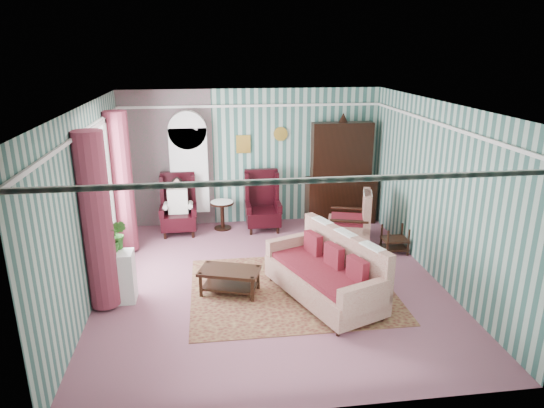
{
  "coord_description": "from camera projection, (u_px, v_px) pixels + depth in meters",
  "views": [
    {
      "loc": [
        -0.94,
        -7.17,
        3.72
      ],
      "look_at": [
        0.1,
        0.6,
        1.17
      ],
      "focal_mm": 32.0,
      "sensor_mm": 36.0,
      "label": 1
    }
  ],
  "objects": [
    {
      "name": "floor",
      "position": [
        271.0,
        282.0,
        8.03
      ],
      "size": [
        6.0,
        6.0,
        0.0
      ],
      "primitive_type": "plane",
      "color": "#864E5D",
      "rests_on": "ground"
    },
    {
      "name": "room_shell",
      "position": [
        230.0,
        163.0,
        7.49
      ],
      "size": [
        5.53,
        6.02,
        2.91
      ],
      "color": "#345F55",
      "rests_on": "ground"
    },
    {
      "name": "bookcase",
      "position": [
        190.0,
        176.0,
        10.19
      ],
      "size": [
        0.8,
        0.28,
        2.24
      ],
      "primitive_type": "cube",
      "color": "silver",
      "rests_on": "floor"
    },
    {
      "name": "dresser_hutch",
      "position": [
        342.0,
        170.0,
        10.46
      ],
      "size": [
        1.5,
        0.56,
        2.36
      ],
      "primitive_type": "cube",
      "color": "black",
      "rests_on": "floor"
    },
    {
      "name": "wingback_left",
      "position": [
        178.0,
        205.0,
        9.94
      ],
      "size": [
        0.76,
        0.8,
        1.25
      ],
      "primitive_type": "cube",
      "color": "black",
      "rests_on": "floor"
    },
    {
      "name": "wingback_right",
      "position": [
        263.0,
        201.0,
        10.16
      ],
      "size": [
        0.76,
        0.8,
        1.25
      ],
      "primitive_type": "cube",
      "color": "black",
      "rests_on": "floor"
    },
    {
      "name": "seated_woman",
      "position": [
        178.0,
        206.0,
        9.95
      ],
      "size": [
        0.44,
        0.4,
        1.18
      ],
      "primitive_type": null,
      "color": "white",
      "rests_on": "floor"
    },
    {
      "name": "round_side_table",
      "position": [
        222.0,
        215.0,
        10.3
      ],
      "size": [
        0.5,
        0.5,
        0.6
      ],
      "primitive_type": "cylinder",
      "color": "black",
      "rests_on": "floor"
    },
    {
      "name": "nest_table",
      "position": [
        395.0,
        239.0,
        9.1
      ],
      "size": [
        0.45,
        0.38,
        0.54
      ],
      "primitive_type": "cube",
      "color": "black",
      "rests_on": "floor"
    },
    {
      "name": "plant_stand",
      "position": [
        116.0,
        277.0,
        7.32
      ],
      "size": [
        0.55,
        0.35,
        0.8
      ],
      "primitive_type": "cube",
      "color": "white",
      "rests_on": "floor"
    },
    {
      "name": "rug",
      "position": [
        292.0,
        289.0,
        7.78
      ],
      "size": [
        3.2,
        2.6,
        0.01
      ],
      "primitive_type": "cube",
      "color": "#49181A",
      "rests_on": "floor"
    },
    {
      "name": "sofa",
      "position": [
        324.0,
        269.0,
        7.34
      ],
      "size": [
        1.78,
        2.34,
        1.02
      ],
      "primitive_type": "cube",
      "rotation": [
        0.0,
        0.0,
        1.95
      ],
      "color": "#B8A78E",
      "rests_on": "floor"
    },
    {
      "name": "floral_armchair",
      "position": [
        349.0,
        222.0,
        9.45
      ],
      "size": [
        1.08,
        1.09,
        0.92
      ],
      "primitive_type": "cube",
      "rotation": [
        0.0,
        0.0,
        1.29
      ],
      "color": "beige",
      "rests_on": "floor"
    },
    {
      "name": "coffee_table",
      "position": [
        230.0,
        281.0,
        7.61
      ],
      "size": [
        1.05,
        0.78,
        0.41
      ],
      "primitive_type": "cube",
      "rotation": [
        0.0,
        0.0,
        -0.32
      ],
      "color": "black",
      "rests_on": "floor"
    },
    {
      "name": "potted_plant_a",
      "position": [
        104.0,
        242.0,
        6.99
      ],
      "size": [
        0.49,
        0.45,
        0.46
      ],
      "primitive_type": "imported",
      "rotation": [
        0.0,
        0.0,
        0.26
      ],
      "color": "#224E18",
      "rests_on": "plant_stand"
    },
    {
      "name": "potted_plant_b",
      "position": [
        118.0,
        234.0,
        7.26
      ],
      "size": [
        0.31,
        0.28,
        0.47
      ],
      "primitive_type": "imported",
      "rotation": [
        0.0,
        0.0,
        -0.33
      ],
      "color": "#1B591D",
      "rests_on": "plant_stand"
    },
    {
      "name": "potted_plant_c",
      "position": [
        111.0,
        240.0,
        7.17
      ],
      "size": [
        0.28,
        0.28,
        0.38
      ],
      "primitive_type": "imported",
      "rotation": [
        0.0,
        0.0,
        -0.4
      ],
      "color": "#20541A",
      "rests_on": "plant_stand"
    }
  ]
}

